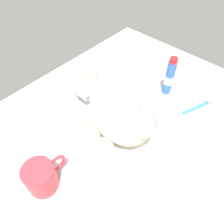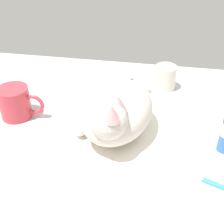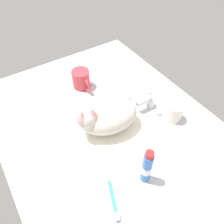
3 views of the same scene
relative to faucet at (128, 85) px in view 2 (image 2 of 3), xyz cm
name	(u,v)px [view 2 (image 2 of 3)]	position (x,y,z in cm)	size (l,w,h in cm)	color
ground_plane	(117,138)	(0.00, -20.66, -4.11)	(110.00, 82.50, 3.00)	silver
sink_basin	(117,132)	(0.00, -20.66, -2.28)	(32.13, 32.13, 0.65)	white
faucet	(128,85)	(0.00, 0.00, 0.00)	(13.97, 9.25, 6.17)	silver
cat	(115,112)	(-0.46, -21.50, 4.56)	(21.13, 28.15, 15.20)	beige
coffee_mug	(16,103)	(-27.92, -17.88, 1.76)	(12.38, 8.23, 8.74)	#C63842
rinse_cup	(165,77)	(11.00, 4.36, 1.17)	(6.54, 6.54, 7.55)	silver
soap_dish	(106,85)	(-7.44, 2.34, -2.01)	(9.00, 6.40, 1.20)	white
soap_bar	(105,80)	(-7.44, 2.34, -0.22)	(7.38, 4.60, 2.38)	white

